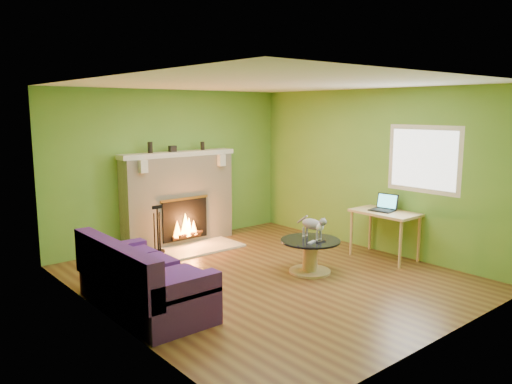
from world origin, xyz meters
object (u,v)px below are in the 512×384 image
sofa (140,282)px  coffee_table (310,254)px  cat (312,227)px  desk (385,217)px

sofa → coffee_table: 2.46m
coffee_table → cat: (0.08, 0.05, 0.37)m
sofa → cat: size_ratio=3.48×
sofa → cat: 2.56m
coffee_table → desk: size_ratio=0.84×
sofa → coffee_table: sofa is taller
sofa → coffee_table: size_ratio=2.23×
cat → sofa: bearing=174.4°
cat → desk: bearing=-12.4°
sofa → cat: bearing=-6.5°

